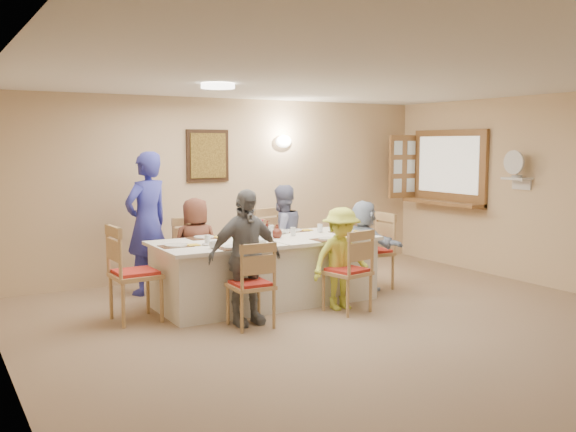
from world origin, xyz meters
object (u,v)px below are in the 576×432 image
chair_front_left (250,284)px  diner_back_left (196,248)px  serving_hatch (449,168)px  chair_front_right (347,270)px  condiment_ketchup (262,229)px  chair_left_end (135,273)px  chair_right_end (372,251)px  diner_back_right (282,236)px  caregiver (147,223)px  diner_front_right (341,259)px  dining_table (266,271)px  chair_back_right (277,247)px  diner_front_left (245,257)px  chair_back_left (192,257)px  desk_fan (516,167)px  diner_right_end (364,245)px

chair_front_left → diner_back_left: bearing=-88.1°
serving_hatch → chair_front_left: (-4.14, -1.50, -1.05)m
chair_front_right → diner_back_left: 1.91m
condiment_ketchup → chair_left_end: bearing=-178.5°
chair_front_left → condiment_ketchup: condiment_ketchup is taller
serving_hatch → chair_right_end: size_ratio=1.53×
serving_hatch → diner_back_right: size_ratio=1.13×
caregiver → chair_front_left: bearing=79.1°
chair_front_left → diner_back_left: (0.00, 1.48, 0.16)m
chair_left_end → diner_front_right: (2.15, -0.68, 0.06)m
dining_table → chair_back_right: (0.60, 0.80, 0.13)m
serving_hatch → condiment_ketchup: size_ratio=6.61×
dining_table → condiment_ketchup: size_ratio=11.50×
chair_back_right → diner_front_left: (-1.20, -1.48, 0.20)m
dining_table → diner_front_left: (-0.60, -0.68, 0.32)m
chair_back_left → dining_table: bearing=-44.4°
desk_fan → chair_front_right: bearing=-176.9°
diner_back_left → chair_left_end: bearing=38.0°
diner_right_end → chair_front_right: bearing=122.6°
diner_front_left → chair_back_right: bearing=49.0°
chair_back_right → chair_left_end: chair_left_end is taller
dining_table → diner_right_end: bearing=0.0°
chair_front_right → diner_right_end: (0.82, 0.80, 0.11)m
chair_front_right → chair_right_end: size_ratio=0.95×
diner_back_right → chair_left_end: bearing=10.8°
chair_left_end → diner_back_left: 1.17m
chair_back_right → chair_back_left: bearing=168.1°
caregiver → chair_right_end: bearing=132.2°
desk_fan → dining_table: size_ratio=0.12×
diner_right_end → condiment_ketchup: size_ratio=5.07×
serving_hatch → diner_front_left: bearing=-161.5°
chair_front_left → diner_front_left: size_ratio=0.64×
chair_front_right → diner_back_left: (-1.20, 1.48, 0.14)m
diner_back_left → diner_front_left: bearing=92.4°
desk_fan → chair_back_right: (-2.83, 1.45, -1.04)m
serving_hatch → diner_front_right: size_ratio=1.30×
chair_back_right → diner_back_right: bearing=-101.9°
diner_right_end → condiment_ketchup: (-1.44, 0.04, 0.30)m
chair_front_left → diner_right_end: bearing=-156.5°
dining_table → chair_left_end: bearing=180.0°
chair_back_right → chair_front_right: size_ratio=1.09×
chair_front_left → diner_front_right: 1.21m
diner_front_left → caregiver: caregiver is taller
chair_front_right → diner_front_left: size_ratio=0.66×
chair_front_left → condiment_ketchup: 1.11m
chair_front_right → diner_back_right: diner_back_right is taller
chair_front_left → diner_right_end: (2.02, 0.80, 0.13)m
caregiver → chair_front_right: bearing=106.3°
desk_fan → condiment_ketchup: 3.58m
dining_table → caregiver: (-1.05, 1.15, 0.51)m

